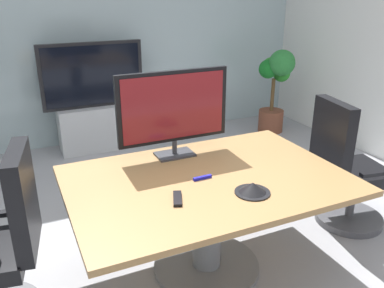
% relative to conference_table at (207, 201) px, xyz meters
% --- Properties ---
extents(ground_plane, '(6.79, 6.79, 0.00)m').
position_rel_conference_table_xyz_m(ground_plane, '(-0.08, 0.09, -0.54)').
color(ground_plane, '#99999E').
extents(wall_back_glass_partition, '(5.76, 0.10, 2.73)m').
position_rel_conference_table_xyz_m(wall_back_glass_partition, '(-0.08, 2.99, 0.83)').
color(wall_back_glass_partition, '#9EB2B7').
rests_on(wall_back_glass_partition, ground).
extents(conference_table, '(1.82, 1.24, 0.72)m').
position_rel_conference_table_xyz_m(conference_table, '(0.00, 0.00, 0.00)').
color(conference_table, olive).
rests_on(conference_table, ground).
extents(office_chair_left, '(0.63, 0.61, 1.09)m').
position_rel_conference_table_xyz_m(office_chair_left, '(-1.30, 0.08, -0.08)').
color(office_chair_left, '#4C4C51').
rests_on(office_chair_left, ground).
extents(office_chair_right, '(0.63, 0.61, 1.09)m').
position_rel_conference_table_xyz_m(office_chair_right, '(1.30, 0.05, -0.08)').
color(office_chair_right, '#4C4C51').
rests_on(office_chair_right, ground).
extents(tv_monitor, '(0.84, 0.18, 0.64)m').
position_rel_conference_table_xyz_m(tv_monitor, '(-0.05, 0.45, 0.54)').
color(tv_monitor, '#333338').
rests_on(tv_monitor, conference_table).
extents(wall_display_unit, '(1.20, 0.36, 1.31)m').
position_rel_conference_table_xyz_m(wall_display_unit, '(-0.20, 2.63, -0.10)').
color(wall_display_unit, '#B7BABC').
rests_on(wall_display_unit, ground).
extents(potted_plant, '(0.51, 0.57, 1.15)m').
position_rel_conference_table_xyz_m(potted_plant, '(2.14, 2.23, 0.15)').
color(potted_plant, brown).
rests_on(potted_plant, ground).
extents(conference_phone, '(0.22, 0.22, 0.07)m').
position_rel_conference_table_xyz_m(conference_phone, '(0.15, -0.30, 0.21)').
color(conference_phone, black).
rests_on(conference_phone, conference_table).
extents(remote_control, '(0.11, 0.18, 0.02)m').
position_rel_conference_table_xyz_m(remote_control, '(-0.30, -0.19, 0.19)').
color(remote_control, black).
rests_on(remote_control, conference_table).
extents(whiteboard_marker, '(0.13, 0.02, 0.02)m').
position_rel_conference_table_xyz_m(whiteboard_marker, '(-0.04, -0.00, 0.19)').
color(whiteboard_marker, '#1919A5').
rests_on(whiteboard_marker, conference_table).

